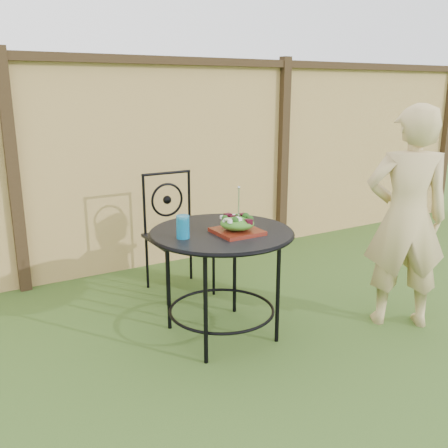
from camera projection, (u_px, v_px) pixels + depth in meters
name	position (u px, v px, depth m)	size (l,w,h in m)	color
ground	(322.00, 367.00, 2.95)	(60.00, 60.00, 0.00)	#264917
fence	(165.00, 162.00, 4.53)	(8.00, 0.12, 1.90)	#EAC373
patio_table	(222.00, 251.00, 3.19)	(0.92, 0.92, 0.72)	black
patio_chair	(176.00, 230.00, 3.99)	(0.46, 0.46, 0.95)	black
diner	(406.00, 219.00, 3.33)	(0.55, 0.36, 1.51)	tan
salad_plate	(237.00, 231.00, 3.10)	(0.27, 0.27, 0.02)	#46160A
salad	(237.00, 223.00, 3.09)	(0.21, 0.21, 0.08)	#235614
fork	(239.00, 203.00, 3.06)	(0.01, 0.01, 0.18)	silver
drinking_glass	(183.00, 227.00, 2.99)	(0.08, 0.08, 0.14)	#0E73A4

